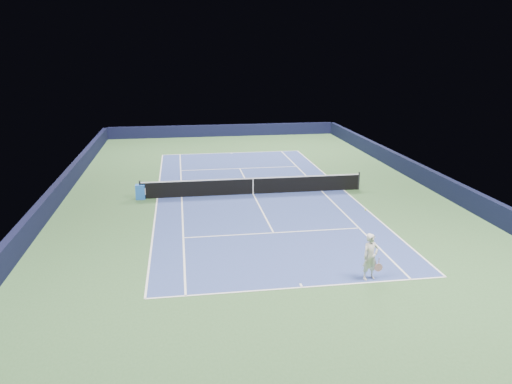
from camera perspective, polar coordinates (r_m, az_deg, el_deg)
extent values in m
plane|color=#32562E|center=(29.01, -0.34, -0.23)|extent=(40.00, 40.00, 0.00)
cube|color=black|center=(48.13, -3.84, 7.03)|extent=(22.00, 0.35, 1.10)
cube|color=black|center=(32.22, 19.08, 1.55)|extent=(0.35, 40.00, 1.10)
cube|color=black|center=(29.35, -21.73, -0.10)|extent=(0.35, 40.00, 1.10)
cube|color=navy|center=(29.01, -0.34, -0.23)|extent=(10.97, 23.77, 0.01)
cube|color=white|center=(40.45, -2.83, 4.50)|extent=(10.97, 0.08, 0.00)
cube|color=white|center=(18.12, 5.30, -10.80)|extent=(10.97, 0.08, 0.00)
cube|color=white|center=(30.27, 9.99, 0.24)|extent=(0.08, 23.77, 0.00)
cube|color=white|center=(28.75, -11.22, -0.69)|extent=(0.08, 23.77, 0.00)
cube|color=white|center=(29.86, 7.50, 0.13)|extent=(0.08, 23.77, 0.00)
cube|color=white|center=(28.72, -8.49, -0.57)|extent=(0.08, 23.77, 0.00)
cube|color=white|center=(35.13, -1.88, 2.71)|extent=(8.23, 0.08, 0.00)
cube|color=white|center=(23.02, 2.02, -4.68)|extent=(8.23, 0.08, 0.00)
cube|color=white|center=(29.00, -0.34, -0.22)|extent=(0.08, 12.80, 0.00)
cube|color=white|center=(40.31, -2.80, 4.46)|extent=(0.08, 0.30, 0.00)
cube|color=white|center=(18.25, 5.19, -10.59)|extent=(0.08, 0.30, 0.00)
cylinder|color=black|center=(28.66, -13.10, 0.24)|extent=(0.10, 0.10, 1.07)
cylinder|color=black|center=(30.43, 11.67, 1.26)|extent=(0.10, 0.10, 1.07)
cube|color=black|center=(28.88, -0.34, 0.64)|extent=(12.80, 0.03, 0.91)
cube|color=white|center=(28.75, -0.34, 1.57)|extent=(12.80, 0.04, 0.06)
cube|color=white|center=(28.88, -0.34, 0.64)|extent=(0.05, 0.04, 0.91)
cube|color=blue|center=(28.70, -13.08, 0.02)|extent=(0.51, 0.46, 0.83)
cube|color=silver|center=(28.67, -12.51, 0.11)|extent=(0.06, 0.37, 0.37)
imported|color=silver|center=(18.76, 12.94, -7.23)|extent=(0.73, 0.57, 1.76)
cylinder|color=pink|center=(18.91, 13.87, -7.72)|extent=(0.03, 0.03, 0.29)
cylinder|color=black|center=(19.01, 13.82, -8.38)|extent=(0.29, 0.02, 0.29)
cylinder|color=pink|center=(19.01, 13.82, -8.38)|extent=(0.31, 0.03, 0.31)
sphere|color=#A3C529|center=(19.15, 12.41, -2.00)|extent=(0.07, 0.07, 0.07)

